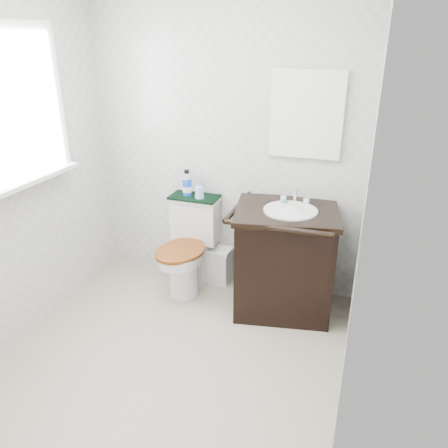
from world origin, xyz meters
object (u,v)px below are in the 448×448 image
Objects in this scene: toilet at (190,250)px; cup at (199,192)px; trash_bin at (219,265)px; mouthwash_bottle at (187,184)px; vanity at (284,257)px.

toilet is 0.50m from cup.
mouthwash_bottle is at bearing -178.83° from trash_bin.
vanity is 0.98m from mouthwash_bottle.
mouthwash_bottle reaches higher than trash_bin.
vanity is 0.69m from trash_bin.
vanity reaches higher than cup.
vanity is at bearing -18.21° from trash_bin.
cup is at bearing 58.59° from toilet.
mouthwash_bottle is at bearing 167.51° from vanity.
trash_bin is at bearing 1.17° from mouthwash_bottle.
trash_bin is 3.35× the size of cup.
cup is (0.06, 0.09, 0.48)m from toilet.
trash_bin is at bearing 32.58° from toilet.
vanity reaches higher than toilet.
vanity is at bearing -12.11° from cup.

